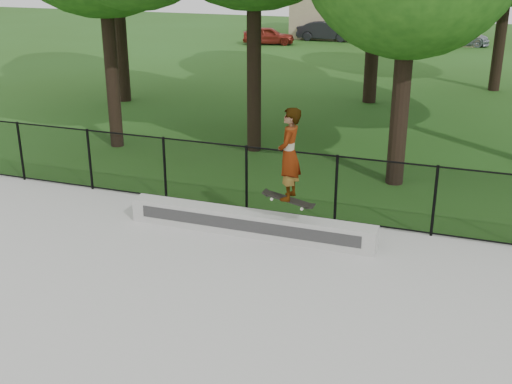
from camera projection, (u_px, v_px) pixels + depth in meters
ground at (100, 362)px, 9.11m from camera, size 100.00×100.00×0.00m
concrete_slab at (100, 360)px, 9.10m from camera, size 14.00×12.00×0.06m
grind_ledge at (250, 223)px, 12.97m from camera, size 5.16×0.40×0.49m
car_a at (269, 35)px, 39.90m from camera, size 3.38×2.04×1.08m
car_b at (326, 31)px, 41.57m from camera, size 3.44×1.43×1.24m
car_c at (457, 36)px, 39.39m from camera, size 3.67×1.86×1.12m
skater_airborne at (289, 156)px, 11.94m from camera, size 0.83×0.66×1.93m
chainlink_fence at (246, 178)px, 14.02m from camera, size 16.06×0.06×1.50m
distant_building at (389, 4)px, 42.43m from camera, size 12.40×6.40×4.30m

